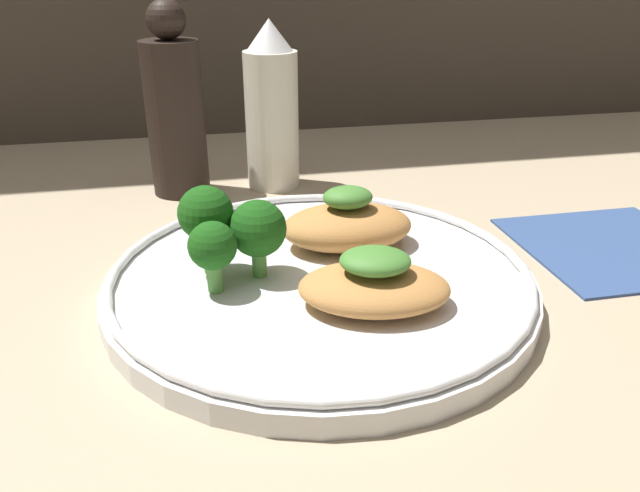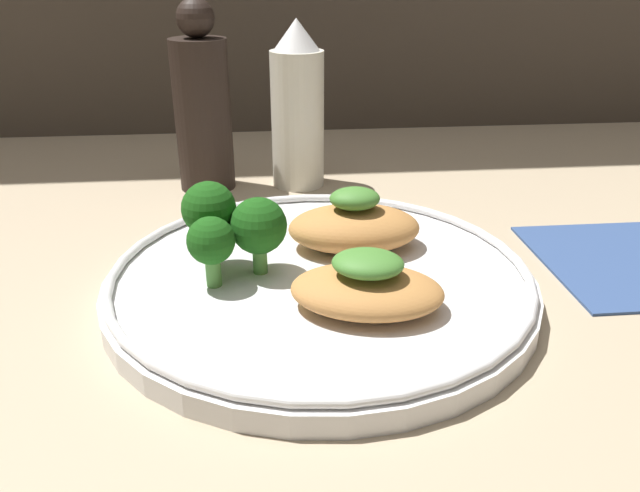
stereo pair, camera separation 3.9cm
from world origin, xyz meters
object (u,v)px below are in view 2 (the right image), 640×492
object	(u,v)px
broccoli_bunch	(230,224)
pepper_grinder	(202,107)
sauce_bottle	(297,109)
plate	(320,280)

from	to	relation	value
broccoli_bunch	pepper_grinder	bearing A→B (deg)	98.19
sauce_bottle	pepper_grinder	size ratio (longest dim) A/B	0.90
plate	pepper_grinder	xyz separation A→B (cm)	(-8.62, 21.61, 6.58)
pepper_grinder	broccoli_bunch	bearing A→B (deg)	-81.81
plate	broccoli_bunch	bearing A→B (deg)	172.90
plate	sauce_bottle	size ratio (longest dim) A/B	1.82
plate	pepper_grinder	size ratio (longest dim) A/B	1.63
broccoli_bunch	pepper_grinder	distance (cm)	21.30
broccoli_bunch	pepper_grinder	xyz separation A→B (cm)	(-3.01, 20.91, 2.73)
sauce_bottle	pepper_grinder	bearing A→B (deg)	180.00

